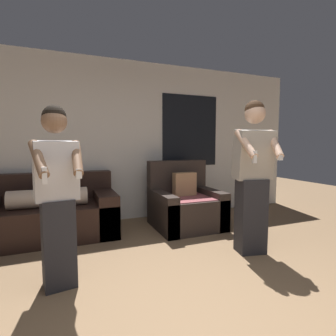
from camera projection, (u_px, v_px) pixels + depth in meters
wall_back at (120, 141)px, 4.44m from camera, size 6.93×0.07×2.70m
couch at (50, 214)px, 3.66m from camera, size 1.78×0.94×0.87m
armchair at (185, 205)px, 4.14m from camera, size 0.99×0.94×1.03m
person_left at (57, 195)px, 2.32m from camera, size 0.43×0.50×1.63m
person_right at (253, 176)px, 3.07m from camera, size 0.49×0.54×1.80m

